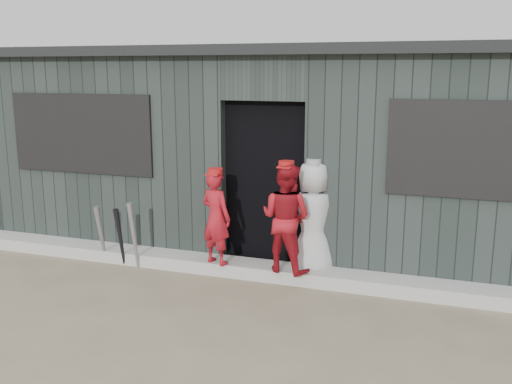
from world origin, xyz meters
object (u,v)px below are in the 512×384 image
(bat_left, at_px, (101,235))
(player_red_left, at_px, (216,218))
(bat_mid, at_px, (134,236))
(bat_right, at_px, (120,238))
(dugout, at_px, (295,147))
(player_red_right, at_px, (286,218))
(player_grey_back, at_px, (313,220))

(bat_left, relative_size, player_red_left, 0.69)
(bat_mid, bearing_deg, bat_right, 175.71)
(player_red_left, relative_size, dugout, 0.13)
(bat_mid, height_order, player_red_right, player_red_right)
(player_red_left, distance_m, player_red_right, 0.82)
(bat_right, distance_m, player_red_right, 2.07)
(bat_right, height_order, player_red_right, player_red_right)
(bat_mid, relative_size, bat_right, 1.13)
(bat_left, xyz_separation_m, player_grey_back, (2.54, 0.41, 0.30))
(bat_mid, relative_size, player_grey_back, 0.61)
(bat_mid, height_order, player_grey_back, player_grey_back)
(bat_left, height_order, player_red_right, player_red_right)
(player_red_left, bearing_deg, dugout, -83.30)
(bat_mid, xyz_separation_m, player_grey_back, (2.06, 0.44, 0.26))
(bat_right, bearing_deg, bat_left, 175.84)
(bat_right, xyz_separation_m, player_red_right, (2.03, 0.12, 0.39))
(bat_left, height_order, bat_mid, bat_mid)
(player_red_right, bearing_deg, dugout, -64.58)
(player_red_left, bearing_deg, bat_mid, 26.83)
(bat_mid, bearing_deg, player_red_right, 4.18)
(bat_left, bearing_deg, bat_right, -4.16)
(player_red_right, height_order, player_grey_back, player_red_right)
(dugout, bearing_deg, bat_right, -130.79)
(bat_left, xyz_separation_m, player_red_left, (1.49, 0.08, 0.32))
(bat_left, bearing_deg, bat_mid, -4.22)
(bat_right, distance_m, dugout, 2.69)
(bat_mid, xyz_separation_m, player_red_left, (1.01, 0.11, 0.28))
(player_red_left, distance_m, dugout, 1.96)
(bat_left, bearing_deg, player_red_left, 3.04)
(bat_right, height_order, player_grey_back, player_grey_back)
(bat_left, relative_size, dugout, 0.09)
(player_grey_back, bearing_deg, player_red_left, -10.70)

